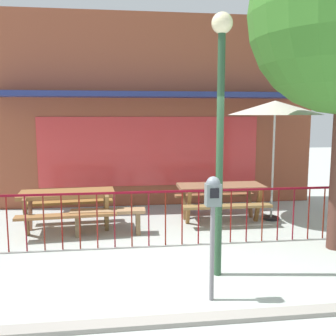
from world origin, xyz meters
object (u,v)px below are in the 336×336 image
at_px(parking_meter_near, 213,205).
at_px(street_lamp, 221,106).
at_px(picnic_table_right, 221,192).
at_px(patio_umbrella, 275,109).
at_px(picnic_table_left, 68,200).
at_px(patio_bench, 108,216).

distance_m(parking_meter_near, street_lamp, 1.41).
distance_m(picnic_table_right, street_lamp, 3.37).
xyz_separation_m(picnic_table_right, patio_umbrella, (1.12, -0.06, 1.76)).
relative_size(picnic_table_left, patio_umbrella, 0.75).
height_order(picnic_table_right, parking_meter_near, parking_meter_near).
distance_m(picnic_table_left, patio_bench, 0.90).
height_order(parking_meter_near, street_lamp, street_lamp).
bearing_deg(picnic_table_right, street_lamp, -105.71).
xyz_separation_m(picnic_table_right, street_lamp, (-0.78, -2.77, 1.76)).
distance_m(picnic_table_left, patio_umbrella, 4.62).
distance_m(picnic_table_left, street_lamp, 3.82).
xyz_separation_m(picnic_table_left, picnic_table_right, (3.14, 0.33, 0.00)).
height_order(picnic_table_left, patio_bench, picnic_table_left).
bearing_deg(patio_bench, picnic_table_right, 16.31).
distance_m(patio_umbrella, parking_meter_near, 4.23).
xyz_separation_m(picnic_table_right, patio_bench, (-2.36, -0.69, -0.26)).
bearing_deg(patio_umbrella, picnic_table_right, 176.88).
bearing_deg(picnic_table_right, parking_meter_near, -106.66).
bearing_deg(picnic_table_left, patio_umbrella, 3.60).
bearing_deg(patio_bench, street_lamp, -52.76).
relative_size(patio_umbrella, street_lamp, 0.71).
xyz_separation_m(patio_bench, parking_meter_near, (1.31, -2.81, 0.84)).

